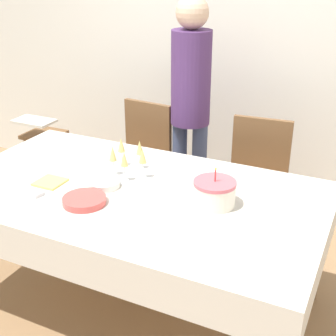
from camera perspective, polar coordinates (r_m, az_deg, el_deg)
ground_plane at (r=2.97m, az=-3.88°, el=-16.04°), size 12.00×12.00×0.00m
wall_back at (r=3.80m, az=7.93°, el=15.42°), size 8.00×0.05×2.70m
dining_table at (r=2.59m, az=-4.30°, el=-4.62°), size 2.05×1.16×0.77m
dining_chair_far_left at (r=3.56m, az=-3.35°, el=0.94°), size 0.46×0.46×0.94m
dining_chair_far_right at (r=3.26m, az=10.61°, el=-1.77°), size 0.45×0.45×0.94m
birthday_cake at (r=2.37m, az=5.69°, el=-3.04°), size 0.22×0.22×0.21m
champagne_tray at (r=2.70m, az=-4.91°, el=0.84°), size 0.31×0.31×0.18m
plate_stack_main at (r=2.43m, az=-10.16°, el=-3.90°), size 0.22×0.22×0.03m
plate_stack_dessert at (r=2.59m, az=-7.79°, el=-1.89°), size 0.17×0.17×0.03m
cake_knife at (r=2.24m, az=3.25°, el=-6.54°), size 0.30×0.04×0.00m
fork_pile at (r=2.61m, az=-16.46°, el=-2.70°), size 0.18×0.09×0.02m
napkin_pile at (r=2.69m, az=-14.18°, el=-1.68°), size 0.15×0.15×0.01m
person_standing at (r=3.35m, az=2.78°, el=8.88°), size 0.28×0.28×1.70m
high_chair at (r=4.12m, az=-14.97°, el=2.98°), size 0.33×0.35×0.71m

